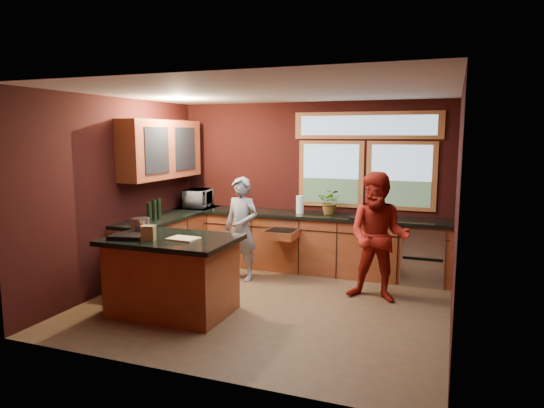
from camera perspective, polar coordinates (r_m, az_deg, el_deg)
The scene contains 14 objects.
floor at distance 6.43m, azimuth -0.71°, elevation -11.65°, with size 4.50×4.50×0.00m, color brown.
room_shell at distance 6.59m, azimuth -4.57°, elevation 4.83°, with size 4.52×4.02×2.71m.
back_counter at distance 7.79m, azimuth 5.21°, elevation -4.57°, with size 4.50×0.64×0.93m.
left_counter at distance 7.88m, azimuth -11.78°, elevation -4.54°, with size 0.64×2.30×0.93m.
island at distance 6.12m, azimuth -11.64°, elevation -8.14°, with size 1.55×1.05×0.95m.
person_grey at distance 7.30m, azimuth -3.62°, elevation -2.92°, with size 0.57×0.37×1.55m, color slate.
person_red at distance 6.49m, azimuth 12.40°, elevation -3.83°, with size 0.83×0.65×1.70m, color maroon.
microwave at distance 8.48m, azimuth -8.67°, elevation 0.67°, with size 0.56×0.38×0.31m, color #999999.
potted_plant at distance 7.67m, azimuth 6.88°, elevation 0.26°, with size 0.36×0.31×0.40m, color #999999.
paper_towel at distance 7.76m, azimuth 3.30°, elevation -0.06°, with size 0.12×0.12×0.28m, color white.
cutting_board at distance 5.86m, azimuth -10.37°, elevation -4.03°, with size 0.35×0.25×0.02m, color tan.
stock_pot at distance 6.42m, azimuth -15.23°, elevation -2.40°, with size 0.24×0.24×0.18m, color #BABABF.
paper_bag at distance 5.87m, azimuth -14.34°, elevation -3.34°, with size 0.15×0.12×0.18m, color brown.
black_tray at distance 6.06m, azimuth -16.65°, elevation -3.70°, with size 0.40×0.28×0.05m, color black.
Camera 1 is at (2.20, -5.63, 2.19)m, focal length 32.00 mm.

